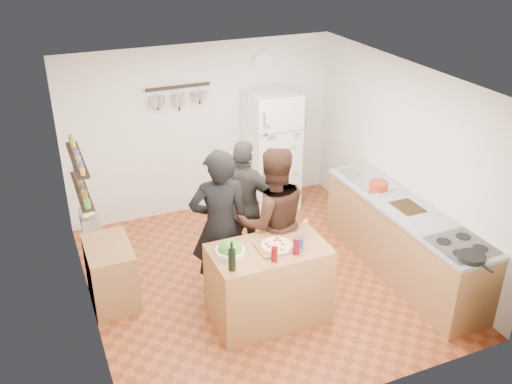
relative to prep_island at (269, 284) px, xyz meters
name	(u,v)px	position (x,y,z in m)	size (l,w,h in m)	color
room_shell	(247,175)	(0.21, 1.13, 0.79)	(4.20, 4.20, 4.20)	brown
prep_island	(269,284)	(0.00, 0.00, 0.00)	(1.25, 0.72, 0.91)	#996138
pizza_board	(277,247)	(0.08, -0.02, 0.47)	(0.42, 0.34, 0.02)	brown
pizza	(277,245)	(0.08, -0.02, 0.48)	(0.34, 0.34, 0.02)	#CDB387
salad_bowl	(230,252)	(-0.42, 0.05, 0.49)	(0.31, 0.31, 0.06)	silver
wine_bottle	(232,260)	(-0.50, -0.22, 0.57)	(0.08, 0.08, 0.23)	black
wine_glass_near	(274,254)	(-0.05, -0.24, 0.53)	(0.06, 0.06, 0.16)	#56070D
wine_glass_far	(296,246)	(0.22, -0.20, 0.55)	(0.08, 0.08, 0.19)	#53071A
pepper_mill	(305,230)	(0.45, 0.05, 0.54)	(0.06, 0.06, 0.18)	#B06F4A
salt_canister	(300,243)	(0.30, -0.12, 0.52)	(0.08, 0.08, 0.13)	navy
person_left	(220,226)	(-0.33, 0.61, 0.47)	(0.68, 0.44, 1.86)	black
person_center	(272,222)	(0.27, 0.51, 0.45)	(0.88, 0.69, 1.82)	black
person_back	(245,206)	(0.17, 1.11, 0.39)	(0.99, 0.41, 1.69)	#2F2D2A
counter_run	(403,240)	(1.91, 0.19, -0.01)	(0.63, 2.63, 0.90)	#9E7042
stove_top	(462,246)	(1.91, -0.76, 0.46)	(0.60, 0.62, 0.02)	white
skillet	(472,257)	(1.81, -1.01, 0.49)	(0.28, 0.28, 0.05)	black
sink	(368,179)	(1.91, 1.04, 0.46)	(0.50, 0.80, 0.03)	silver
cutting_board	(408,208)	(1.91, 0.18, 0.46)	(0.30, 0.40, 0.02)	olive
red_bowl	(379,186)	(1.86, 0.73, 0.51)	(0.24, 0.24, 0.10)	#A62913
fridge	(271,151)	(1.16, 2.49, 0.45)	(0.70, 0.68, 1.80)	white
wall_clock	(263,62)	(1.16, 2.82, 1.69)	(0.30, 0.30, 0.03)	silver
spice_shelf_lower	(82,190)	(-1.72, 0.94, 1.04)	(0.12, 1.00, 0.03)	black
spice_shelf_upper	(77,159)	(-1.72, 0.94, 1.40)	(0.12, 1.00, 0.03)	black
produce_basket	(89,219)	(-1.69, 0.94, 0.69)	(0.18, 0.35, 0.14)	silver
side_table	(111,273)	(-1.53, 1.01, -0.09)	(0.50, 0.80, 0.73)	olive
pot_rack	(178,87)	(-0.14, 2.74, 1.49)	(0.90, 0.04, 0.04)	black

